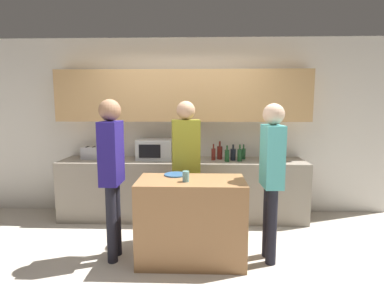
{
  "coord_description": "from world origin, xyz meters",
  "views": [
    {
      "loc": [
        0.28,
        -2.96,
        1.71
      ],
      "look_at": [
        0.17,
        0.4,
        1.26
      ],
      "focal_mm": 28.0,
      "sensor_mm": 36.0,
      "label": 1
    }
  ],
  "objects_px": {
    "bottle_1": "(220,152)",
    "person_right": "(112,165)",
    "bottle_0": "(213,154)",
    "cup_0": "(186,176)",
    "microwave": "(155,149)",
    "toaster": "(91,153)",
    "person_left": "(186,157)",
    "person_center": "(272,169)",
    "bottle_4": "(240,155)",
    "bottle_5": "(244,153)",
    "bottle_3": "(233,154)",
    "plate_on_island": "(176,175)",
    "bottle_2": "(227,155)",
    "potted_plant": "(267,147)"
  },
  "relations": [
    {
      "from": "cup_0",
      "to": "microwave",
      "type": "bearing_deg",
      "value": 111.05
    },
    {
      "from": "microwave",
      "to": "bottle_2",
      "type": "height_order",
      "value": "microwave"
    },
    {
      "from": "bottle_0",
      "to": "person_right",
      "type": "bearing_deg",
      "value": -132.68
    },
    {
      "from": "bottle_3",
      "to": "person_center",
      "type": "distance_m",
      "value": 1.25
    },
    {
      "from": "bottle_1",
      "to": "bottle_4",
      "type": "distance_m",
      "value": 0.32
    },
    {
      "from": "bottle_4",
      "to": "person_center",
      "type": "bearing_deg",
      "value": -80.42
    },
    {
      "from": "microwave",
      "to": "toaster",
      "type": "relative_size",
      "value": 2.0
    },
    {
      "from": "bottle_0",
      "to": "bottle_1",
      "type": "height_order",
      "value": "bottle_1"
    },
    {
      "from": "microwave",
      "to": "bottle_5",
      "type": "xyz_separation_m",
      "value": [
        1.33,
        0.04,
        -0.06
      ]
    },
    {
      "from": "bottle_4",
      "to": "plate_on_island",
      "type": "height_order",
      "value": "bottle_4"
    },
    {
      "from": "microwave",
      "to": "toaster",
      "type": "height_order",
      "value": "microwave"
    },
    {
      "from": "microwave",
      "to": "toaster",
      "type": "xyz_separation_m",
      "value": [
        -0.98,
        0.0,
        -0.06
      ]
    },
    {
      "from": "bottle_1",
      "to": "person_right",
      "type": "bearing_deg",
      "value": -133.21
    },
    {
      "from": "cup_0",
      "to": "person_right",
      "type": "height_order",
      "value": "person_right"
    },
    {
      "from": "potted_plant",
      "to": "plate_on_island",
      "type": "bearing_deg",
      "value": -138.62
    },
    {
      "from": "bottle_1",
      "to": "potted_plant",
      "type": "bearing_deg",
      "value": -2.05
    },
    {
      "from": "bottle_3",
      "to": "person_left",
      "type": "height_order",
      "value": "person_left"
    },
    {
      "from": "bottle_3",
      "to": "bottle_5",
      "type": "xyz_separation_m",
      "value": [
        0.17,
        0.1,
        -0.0
      ]
    },
    {
      "from": "plate_on_island",
      "to": "person_left",
      "type": "relative_size",
      "value": 0.15
    },
    {
      "from": "bottle_3",
      "to": "bottle_4",
      "type": "xyz_separation_m",
      "value": [
        0.09,
        -0.07,
        0.0
      ]
    },
    {
      "from": "person_center",
      "to": "microwave",
      "type": "bearing_deg",
      "value": 46.86
    },
    {
      "from": "plate_on_island",
      "to": "person_left",
      "type": "height_order",
      "value": "person_left"
    },
    {
      "from": "person_center",
      "to": "bottle_4",
      "type": "bearing_deg",
      "value": 7.87
    },
    {
      "from": "bottle_0",
      "to": "plate_on_island",
      "type": "height_order",
      "value": "bottle_0"
    },
    {
      "from": "toaster",
      "to": "cup_0",
      "type": "relative_size",
      "value": 2.33
    },
    {
      "from": "bottle_1",
      "to": "bottle_4",
      "type": "relative_size",
      "value": 1.11
    },
    {
      "from": "bottle_0",
      "to": "cup_0",
      "type": "relative_size",
      "value": 2.17
    },
    {
      "from": "microwave",
      "to": "cup_0",
      "type": "xyz_separation_m",
      "value": [
        0.53,
        -1.38,
        -0.07
      ]
    },
    {
      "from": "plate_on_island",
      "to": "potted_plant",
      "type": "bearing_deg",
      "value": 41.38
    },
    {
      "from": "bottle_1",
      "to": "person_left",
      "type": "distance_m",
      "value": 0.9
    },
    {
      "from": "bottle_3",
      "to": "person_left",
      "type": "xyz_separation_m",
      "value": [
        -0.66,
        -0.69,
        0.07
      ]
    },
    {
      "from": "microwave",
      "to": "toaster",
      "type": "bearing_deg",
      "value": 179.91
    },
    {
      "from": "bottle_3",
      "to": "bottle_5",
      "type": "distance_m",
      "value": 0.19
    },
    {
      "from": "bottle_0",
      "to": "bottle_1",
      "type": "distance_m",
      "value": 0.13
    },
    {
      "from": "bottle_2",
      "to": "bottle_3",
      "type": "xyz_separation_m",
      "value": [
        0.1,
        0.1,
        0.0
      ]
    },
    {
      "from": "toaster",
      "to": "cup_0",
      "type": "distance_m",
      "value": 2.05
    },
    {
      "from": "potted_plant",
      "to": "bottle_2",
      "type": "distance_m",
      "value": 0.63
    },
    {
      "from": "cup_0",
      "to": "bottle_5",
      "type": "bearing_deg",
      "value": 60.92
    },
    {
      "from": "bottle_1",
      "to": "bottle_5",
      "type": "bearing_deg",
      "value": 2.51
    },
    {
      "from": "bottle_4",
      "to": "cup_0",
      "type": "height_order",
      "value": "bottle_4"
    },
    {
      "from": "bottle_5",
      "to": "plate_on_island",
      "type": "relative_size",
      "value": 0.86
    },
    {
      "from": "person_right",
      "to": "bottle_2",
      "type": "bearing_deg",
      "value": 130.94
    },
    {
      "from": "bottle_5",
      "to": "bottle_2",
      "type": "bearing_deg",
      "value": -143.05
    },
    {
      "from": "toaster",
      "to": "bottle_5",
      "type": "relative_size",
      "value": 1.16
    },
    {
      "from": "toaster",
      "to": "bottle_5",
      "type": "bearing_deg",
      "value": 1.01
    },
    {
      "from": "microwave",
      "to": "bottle_4",
      "type": "relative_size",
      "value": 2.12
    },
    {
      "from": "person_left",
      "to": "person_center",
      "type": "xyz_separation_m",
      "value": [
        0.94,
        -0.53,
        -0.02
      ]
    },
    {
      "from": "microwave",
      "to": "cup_0",
      "type": "height_order",
      "value": "microwave"
    },
    {
      "from": "person_right",
      "to": "potted_plant",
      "type": "bearing_deg",
      "value": 124.3
    },
    {
      "from": "bottle_3",
      "to": "person_left",
      "type": "bearing_deg",
      "value": -133.6
    }
  ]
}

